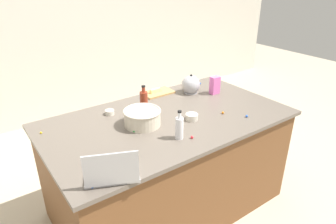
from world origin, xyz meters
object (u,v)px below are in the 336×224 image
Objects in this scene: mixing_bowl_large at (142,117)px; cutting_board at (158,93)px; bottle_vinegar at (179,127)px; candy_bag at (215,85)px; bottle_soy at (144,100)px; ramekin_small at (192,117)px; butter_stick_left at (155,91)px; ramekin_medium at (110,112)px; kettle at (191,85)px; laptop at (112,172)px.

mixing_bowl_large reaches higher than cutting_board.
bottle_vinegar reaches higher than candy_bag.
ramekin_small is at bearing -62.03° from bottle_soy.
bottle_soy reaches higher than candy_bag.
cutting_board is 1.73× the size of candy_bag.
mixing_bowl_large is 2.92× the size of ramekin_small.
butter_stick_left is 0.65× the size of candy_bag.
cutting_board is 2.97× the size of ramekin_small.
ramekin_medium is at bearing 170.96° from candy_bag.
kettle reaches higher than candy_bag.
bottle_vinegar is (-0.05, -0.56, -0.00)m from bottle_soy.
bottle_vinegar is at bearing -95.43° from bottle_soy.
bottle_soy is 1.00× the size of bottle_vinegar.
bottle_soy is 1.02× the size of kettle.
ramekin_small is 0.62m from candy_bag.
mixing_bowl_large is 1.33× the size of bottle_soy.
butter_stick_left is 1.11× the size of ramekin_small.
bottle_soy is at bearing -173.07° from kettle.
ramekin_medium is 1.04m from candy_bag.
laptop is at bearing -155.91° from candy_bag.
bottle_vinegar is at bearing 13.27° from laptop.
ramekin_medium is at bearing 109.52° from bottle_vinegar.
ramekin_small is (-0.07, -0.62, -0.01)m from butter_stick_left.
ramekin_small is at bearing -98.36° from cutting_board.
butter_stick_left is (0.43, 0.47, -0.03)m from mixing_bowl_large.
laptop is at bearing -136.23° from mixing_bowl_large.
kettle is 0.33m from cutting_board.
mixing_bowl_large is at bearing -123.96° from bottle_soy.
bottle_soy is (0.65, 0.70, 0.04)m from laptop.
cutting_board is (0.35, 0.80, -0.08)m from bottle_vinegar.
laptop is at bearing -132.59° from bottle_soy.
cutting_board is (-0.27, 0.17, -0.07)m from kettle.
bottle_soy is at bearing 56.04° from mixing_bowl_large.
candy_bag is at bearing -35.27° from cutting_board.
bottle_soy is 1.98× the size of butter_stick_left.
bottle_soy is at bearing 117.97° from ramekin_small.
ramekin_medium is at bearing 179.10° from kettle.
laptop is 1.33m from cutting_board.
butter_stick_left is at bearing 146.28° from candy_bag.
bottle_soy is 2.19× the size of ramekin_small.
laptop is 0.67m from mixing_bowl_large.
butter_stick_left is 0.63m from ramekin_small.
butter_stick_left is at bearing 84.05° from ramekin_small.
bottle_vinegar is 0.69m from ramekin_medium.
candy_bag is (0.80, 0.48, -0.00)m from bottle_vinegar.
bottle_vinegar is at bearing -112.12° from butter_stick_left.
butter_stick_left reaches higher than ramekin_small.
kettle is at bearing 6.93° from bottle_soy.
butter_stick_left reaches higher than cutting_board.
cutting_board is at bearing 148.81° from kettle.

